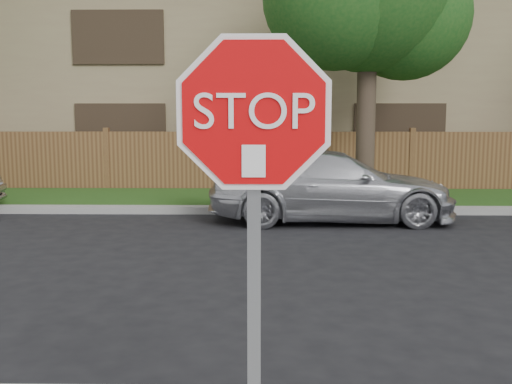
{
  "coord_description": "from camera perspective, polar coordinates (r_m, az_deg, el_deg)",
  "views": [
    {
      "loc": [
        0.2,
        -4.27,
        2.16
      ],
      "look_at": [
        0.14,
        -0.9,
        1.7
      ],
      "focal_mm": 42.0,
      "sensor_mm": 36.0,
      "label": 1
    }
  ],
  "objects": [
    {
      "name": "far_curb",
      "position": [
        12.6,
        0.07,
        -1.72
      ],
      "size": [
        70.0,
        0.3,
        0.15
      ],
      "primitive_type": "cube",
      "color": "gray",
      "rests_on": "ground"
    },
    {
      "name": "grass_strip",
      "position": [
        14.23,
        0.18,
        -0.68
      ],
      "size": [
        70.0,
        3.0,
        0.12
      ],
      "primitive_type": "cube",
      "color": "#1E4714",
      "rests_on": "ground"
    },
    {
      "name": "fence",
      "position": [
        15.74,
        0.27,
        2.85
      ],
      "size": [
        70.0,
        0.12,
        1.6
      ],
      "primitive_type": "cube",
      "color": "brown",
      "rests_on": "ground"
    },
    {
      "name": "apartment_building",
      "position": [
        21.32,
        0.47,
        11.49
      ],
      "size": [
        35.2,
        9.2,
        7.2
      ],
      "color": "#937E5B",
      "rests_on": "ground"
    },
    {
      "name": "stop_sign",
      "position": [
        2.81,
        -0.21,
        1.0
      ],
      "size": [
        1.01,
        0.13,
        2.55
      ],
      "color": "gray",
      "rests_on": "sidewalk_near"
    },
    {
      "name": "sedan_right",
      "position": [
        11.78,
        7.14,
        0.59
      ],
      "size": [
        4.8,
        2.01,
        1.39
      ],
      "primitive_type": "imported",
      "rotation": [
        0.0,
        0.0,
        1.59
      ],
      "color": "silver",
      "rests_on": "ground"
    }
  ]
}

